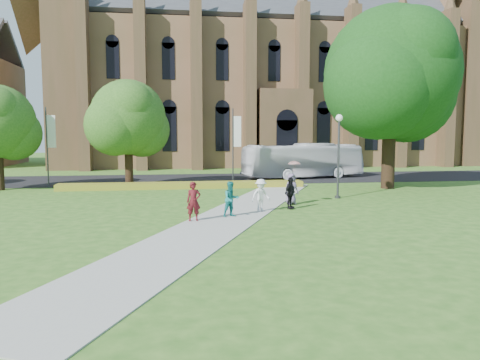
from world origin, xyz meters
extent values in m
plane|color=#2D5D1B|center=(0.00, 0.00, 0.00)|extent=(160.00, 160.00, 0.00)
cube|color=black|center=(0.00, 20.00, 0.01)|extent=(160.00, 10.00, 0.02)
cube|color=#B2B2A8|center=(0.00, 1.00, 0.02)|extent=(15.58, 28.54, 0.04)
cube|color=gold|center=(-2.00, 13.20, 0.23)|extent=(18.00, 1.40, 0.45)
cube|color=brown|center=(10.00, 40.00, 8.50)|extent=(52.00, 16.00, 17.00)
cube|color=brown|center=(-14.50, 33.00, 10.50)|extent=(3.50, 3.50, 21.00)
cube|color=brown|center=(34.50, 33.00, 10.50)|extent=(3.50, 3.50, 21.00)
cube|color=brown|center=(10.00, 31.00, 4.50)|extent=(6.00, 2.50, 9.00)
cylinder|color=#38383D|center=(7.50, 6.50, 2.40)|extent=(0.14, 0.14, 4.80)
sphere|color=white|center=(7.50, 6.50, 5.02)|extent=(0.44, 0.44, 0.44)
cylinder|color=#38383D|center=(7.50, 6.50, 0.07)|extent=(0.36, 0.36, 0.15)
cylinder|color=#332114|center=(13.00, 11.00, 3.30)|extent=(0.96, 0.96, 6.60)
sphere|color=#133D10|center=(13.00, 11.00, 8.40)|extent=(9.60, 9.60, 9.60)
cylinder|color=#332114|center=(-6.00, 14.50, 2.06)|extent=(0.60, 0.60, 4.12)
sphere|color=#265318|center=(-6.00, 14.50, 5.25)|extent=(5.60, 5.60, 5.60)
cylinder|color=#38383D|center=(2.00, 15.20, 3.00)|extent=(0.10, 0.10, 6.00)
cube|color=white|center=(2.35, 15.20, 4.20)|extent=(0.60, 0.02, 2.40)
cylinder|color=#38383D|center=(-12.00, 15.20, 3.00)|extent=(0.10, 0.10, 6.00)
cube|color=white|center=(-11.65, 15.20, 4.20)|extent=(0.60, 0.02, 2.40)
imported|color=silver|center=(8.97, 19.48, 1.59)|extent=(11.56, 5.02, 3.13)
imported|color=#511217|center=(-1.84, -0.01, 0.95)|extent=(0.70, 0.50, 1.82)
imported|color=#187976|center=(0.02, 0.80, 0.90)|extent=(1.01, 0.90, 1.72)
imported|color=silver|center=(1.72, 2.07, 0.89)|extent=(1.25, 0.99, 1.69)
imported|color=black|center=(3.46, 2.79, 0.89)|extent=(0.98, 1.01, 1.70)
imported|color=slate|center=(3.93, 4.33, 0.92)|extent=(0.99, 0.81, 1.75)
imported|color=#CC90AC|center=(4.11, 4.43, 2.10)|extent=(0.80, 0.80, 0.62)
camera|label=1|loc=(-2.82, -21.45, 4.11)|focal=35.00mm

